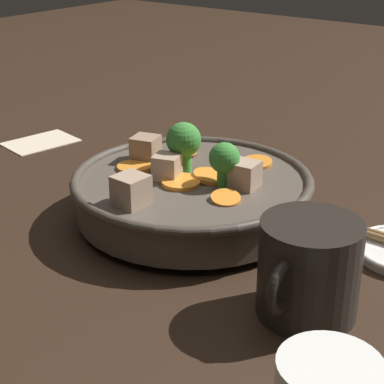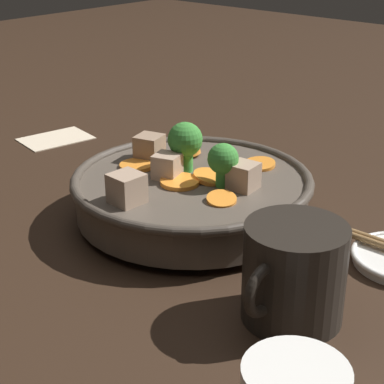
# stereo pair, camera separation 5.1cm
# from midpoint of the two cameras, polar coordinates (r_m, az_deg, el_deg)

# --- Properties ---
(ground_plane) EXTENTS (3.00, 3.00, 0.00)m
(ground_plane) POSITION_cam_midpoint_polar(r_m,az_deg,el_deg) (0.79, -1.87, -2.44)
(ground_plane) COLOR black
(stirfry_bowl) EXTENTS (0.29, 0.29, 0.12)m
(stirfry_bowl) POSITION_cam_midpoint_polar(r_m,az_deg,el_deg) (0.77, -1.93, 0.15)
(stirfry_bowl) COLOR #51473D
(stirfry_bowl) RESTS_ON ground_plane
(dark_mug) EXTENTS (0.12, 0.09, 0.09)m
(dark_mug) POSITION_cam_midpoint_polar(r_m,az_deg,el_deg) (0.59, 7.85, -6.88)
(dark_mug) COLOR black
(dark_mug) RESTS_ON ground_plane
(napkin) EXTENTS (0.12, 0.10, 0.00)m
(napkin) POSITION_cam_midpoint_polar(r_m,az_deg,el_deg) (1.08, -14.64, 4.33)
(napkin) COLOR beige
(napkin) RESTS_ON ground_plane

